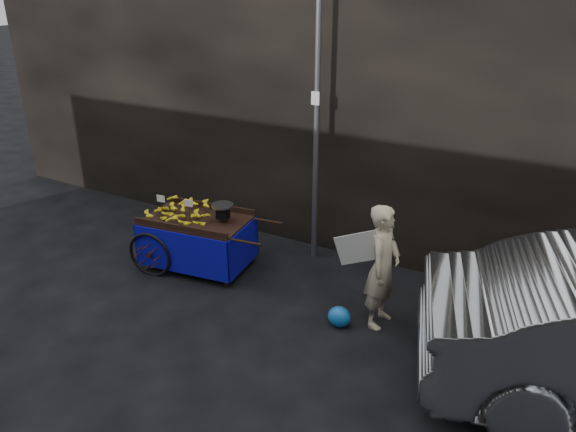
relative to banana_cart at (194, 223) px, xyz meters
The scene contains 6 objects.
ground 1.26m from the banana_cart, ahead, with size 80.00×80.00×0.00m, color black.
building_wall 3.37m from the banana_cart, 59.45° to the left, with size 13.50×2.00×5.00m.
street_pole 2.21m from the banana_cart, 40.27° to the left, with size 0.12×0.10×4.00m.
banana_cart is the anchor object (origin of this frame).
vendor 2.87m from the banana_cart, ahead, with size 0.72×0.57×1.55m.
plastic_bag 2.56m from the banana_cart, ahead, with size 0.29×0.23×0.26m, color blue.
Camera 1 is at (3.75, -5.49, 3.97)m, focal length 35.00 mm.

